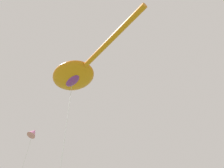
# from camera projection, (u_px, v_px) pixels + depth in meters

# --- Properties ---
(big_show_kite) EXTENTS (6.64, 11.57, 14.29)m
(big_show_kite) POSITION_uv_depth(u_px,v_px,m) (75.00, 75.00, 18.57)
(big_show_kite) COLOR orange
(big_show_kite) RESTS_ON ground
(small_kite_triangle_green) EXTENTS (1.58, 2.57, 11.75)m
(small_kite_triangle_green) POSITION_uv_depth(u_px,v_px,m) (33.00, 133.00, 22.90)
(small_kite_triangle_green) COLOR pink
(small_kite_triangle_green) RESTS_ON ground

